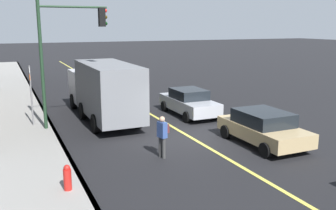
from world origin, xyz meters
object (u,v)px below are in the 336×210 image
at_px(traffic_light_mast, 66,44).
at_px(truck_gray, 104,89).
at_px(car_tan, 263,127).
at_px(street_sign_post, 31,92).
at_px(pedestrian_with_backpack, 163,134).
at_px(car_silver, 189,102).
at_px(fire_hydrant, 68,180).

bearing_deg(traffic_light_mast, truck_gray, -58.86).
relative_size(car_tan, truck_gray, 0.50).
bearing_deg(car_tan, street_sign_post, 52.33).
height_order(truck_gray, traffic_light_mast, traffic_light_mast).
bearing_deg(pedestrian_with_backpack, truck_gray, 4.17).
bearing_deg(car_silver, street_sign_post, 85.05).
relative_size(car_silver, traffic_light_mast, 0.73).
distance_m(car_silver, truck_gray, 4.77).
relative_size(pedestrian_with_backpack, fire_hydrant, 1.73).
height_order(street_sign_post, fire_hydrant, street_sign_post).
height_order(pedestrian_with_backpack, traffic_light_mast, traffic_light_mast).
xyz_separation_m(car_tan, traffic_light_mast, (5.82, 7.03, 3.37)).
bearing_deg(truck_gray, street_sign_post, 95.20).
bearing_deg(street_sign_post, pedestrian_with_backpack, -147.27).
xyz_separation_m(car_silver, truck_gray, (1.05, 4.56, 0.89)).
relative_size(car_tan, fire_hydrant, 4.48).
bearing_deg(street_sign_post, traffic_light_mast, -118.13).
height_order(traffic_light_mast, street_sign_post, traffic_light_mast).
relative_size(truck_gray, traffic_light_mast, 1.37).
bearing_deg(truck_gray, car_silver, -102.90).
bearing_deg(street_sign_post, car_tan, -127.67).
relative_size(car_silver, truck_gray, 0.53).
bearing_deg(pedestrian_with_backpack, car_tan, -92.93).
bearing_deg(fire_hydrant, truck_gray, -21.31).
distance_m(car_tan, traffic_light_mast, 9.73).
relative_size(truck_gray, pedestrian_with_backpack, 5.16).
relative_size(pedestrian_with_backpack, street_sign_post, 0.53).
distance_m(truck_gray, traffic_light_mast, 3.42).
bearing_deg(pedestrian_with_backpack, fire_hydrant, 115.10).
relative_size(car_silver, pedestrian_with_backpack, 2.74).
distance_m(car_tan, fire_hydrant, 8.53).
bearing_deg(pedestrian_with_backpack, street_sign_post, 32.73).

